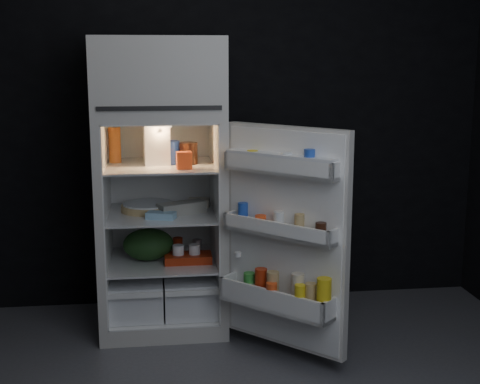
{
  "coord_description": "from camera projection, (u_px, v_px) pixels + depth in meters",
  "views": [
    {
      "loc": [
        -0.23,
        -2.75,
        1.66
      ],
      "look_at": [
        0.26,
        1.0,
        0.9
      ],
      "focal_mm": 50.0,
      "sensor_mm": 36.0,
      "label": 1
    }
  ],
  "objects": [
    {
      "name": "wall_back",
      "position": [
        187.0,
        106.0,
        4.41
      ],
      "size": [
        4.0,
        0.0,
        2.7
      ],
      "primitive_type": "cube",
      "color": "black",
      "rests_on": "ground"
    },
    {
      "name": "wall_front",
      "position": [
        294.0,
        250.0,
        1.11
      ],
      "size": [
        4.0,
        0.0,
        2.7
      ],
      "primitive_type": "cube",
      "color": "black",
      "rests_on": "ground"
    },
    {
      "name": "refrigerator",
      "position": [
        161.0,
        175.0,
        4.1
      ],
      "size": [
        0.76,
        0.71,
        1.78
      ],
      "color": "beige",
      "rests_on": "ground"
    },
    {
      "name": "fridge_door",
      "position": [
        284.0,
        242.0,
        3.6
      ],
      "size": [
        0.64,
        0.65,
        1.22
      ],
      "color": "beige",
      "rests_on": "ground"
    },
    {
      "name": "milk_jug",
      "position": [
        157.0,
        145.0,
        4.02
      ],
      "size": [
        0.16,
        0.16,
        0.24
      ],
      "primitive_type": "cube",
      "rotation": [
        0.0,
        0.0,
        0.08
      ],
      "color": "white",
      "rests_on": "refrigerator"
    },
    {
      "name": "mayo_jar",
      "position": [
        171.0,
        152.0,
        4.06
      ],
      "size": [
        0.15,
        0.15,
        0.14
      ],
      "primitive_type": "cylinder",
      "rotation": [
        0.0,
        0.0,
        0.37
      ],
      "color": "#2048B2",
      "rests_on": "refrigerator"
    },
    {
      "name": "jam_jar",
      "position": [
        188.0,
        153.0,
        4.06
      ],
      "size": [
        0.12,
        0.12,
        0.13
      ],
      "primitive_type": "cylinder",
      "rotation": [
        0.0,
        0.0,
        -0.07
      ],
      "color": "black",
      "rests_on": "refrigerator"
    },
    {
      "name": "amber_bottle",
      "position": [
        115.0,
        145.0,
        4.1
      ],
      "size": [
        0.09,
        0.09,
        0.22
      ],
      "primitive_type": "cylinder",
      "rotation": [
        0.0,
        0.0,
        -0.16
      ],
      "color": "#A84E1A",
      "rests_on": "refrigerator"
    },
    {
      "name": "small_carton",
      "position": [
        184.0,
        160.0,
        3.87
      ],
      "size": [
        0.09,
        0.07,
        0.1
      ],
      "primitive_type": "cube",
      "rotation": [
        0.0,
        0.0,
        0.07
      ],
      "color": "#E94B1B",
      "rests_on": "refrigerator"
    },
    {
      "name": "egg_carton",
      "position": [
        182.0,
        208.0,
        4.07
      ],
      "size": [
        0.31,
        0.22,
        0.07
      ],
      "primitive_type": "cube",
      "rotation": [
        0.0,
        0.0,
        0.41
      ],
      "color": "gray",
      "rests_on": "refrigerator"
    },
    {
      "name": "pie",
      "position": [
        148.0,
        208.0,
        4.15
      ],
      "size": [
        0.42,
        0.42,
        0.04
      ],
      "primitive_type": "cylinder",
      "rotation": [
        0.0,
        0.0,
        -0.3
      ],
      "color": "tan",
      "rests_on": "refrigerator"
    },
    {
      "name": "flat_package",
      "position": [
        161.0,
        215.0,
        3.94
      ],
      "size": [
        0.19,
        0.13,
        0.04
      ],
      "primitive_type": "cube",
      "rotation": [
        0.0,
        0.0,
        -0.32
      ],
      "color": "#8BBBD7",
      "rests_on": "refrigerator"
    },
    {
      "name": "wrapped_pkg",
      "position": [
        199.0,
        203.0,
        4.27
      ],
      "size": [
        0.15,
        0.13,
        0.05
      ],
      "primitive_type": "cube",
      "rotation": [
        0.0,
        0.0,
        -0.14
      ],
      "color": "beige",
      "rests_on": "refrigerator"
    },
    {
      "name": "produce_bag",
      "position": [
        148.0,
        244.0,
        4.14
      ],
      "size": [
        0.33,
        0.28,
        0.2
      ],
      "primitive_type": "ellipsoid",
      "rotation": [
        0.0,
        0.0,
        -0.06
      ],
      "color": "#193815",
      "rests_on": "refrigerator"
    },
    {
      "name": "yogurt_tray",
      "position": [
        188.0,
        258.0,
        4.1
      ],
      "size": [
        0.29,
        0.16,
        0.05
      ],
      "primitive_type": "cube",
      "rotation": [
        0.0,
        0.0,
        -0.01
      ],
      "color": "#A8290E",
      "rests_on": "refrigerator"
    },
    {
      "name": "small_can_red",
      "position": [
        178.0,
        244.0,
        4.33
      ],
      "size": [
        0.07,
        0.07,
        0.09
      ],
      "primitive_type": "cylinder",
      "rotation": [
        0.0,
        0.0,
        0.04
      ],
      "color": "#A8290E",
      "rests_on": "refrigerator"
    },
    {
      "name": "small_can_silver",
      "position": [
        197.0,
        246.0,
        4.3
      ],
      "size": [
        0.07,
        0.07,
        0.09
      ],
      "primitive_type": "cylinder",
      "rotation": [
        0.0,
        0.0,
        0.16
      ],
      "color": "silver",
      "rests_on": "refrigerator"
    }
  ]
}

